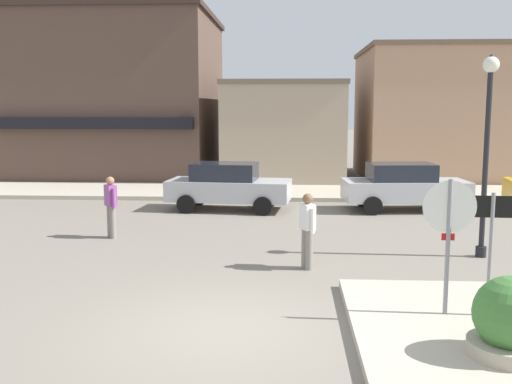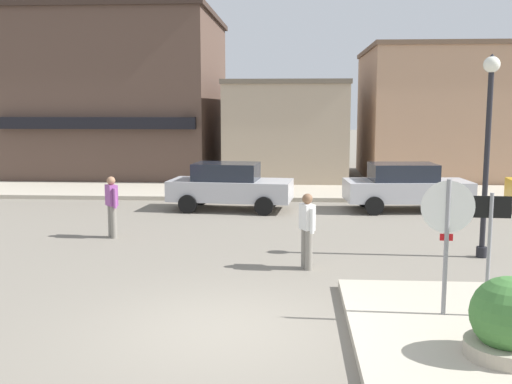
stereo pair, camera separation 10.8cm
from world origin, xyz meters
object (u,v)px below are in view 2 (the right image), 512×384
lamp_post (488,127)px  parked_car_second (406,186)px  parked_car_nearest (230,186)px  pedestrian_crossing_near (307,229)px  stop_sign (447,229)px  planter (508,327)px  one_way_sign (489,242)px  pedestrian_crossing_far (112,205)px

lamp_post → parked_car_second: (-0.62, 6.12, -2.15)m
parked_car_nearest → pedestrian_crossing_near: size_ratio=2.58×
lamp_post → parked_car_nearest: 8.97m
stop_sign → planter: (0.43, -1.60, -0.96)m
planter → lamp_post: (1.47, 5.92, 2.40)m
one_way_sign → pedestrian_crossing_far: bearing=143.0°
one_way_sign → planter: (-0.21, -1.57, -0.77)m
pedestrian_crossing_far → planter: bearing=-44.5°
planter → parked_car_second: size_ratio=0.30×
stop_sign → pedestrian_crossing_far: size_ratio=1.43×
planter → pedestrian_crossing_near: size_ratio=0.76×
lamp_post → planter: bearing=-103.9°
planter → parked_car_nearest: (-4.94, 11.82, 0.25)m
pedestrian_crossing_near → lamp_post: bearing=17.3°
one_way_sign → lamp_post: (1.26, 4.35, 1.63)m
pedestrian_crossing_near → parked_car_second: bearing=65.4°
stop_sign → pedestrian_crossing_near: stop_sign is taller
parked_car_nearest → pedestrian_crossing_far: (-2.60, -4.41, 0.06)m
planter → lamp_post: size_ratio=0.27×
one_way_sign → parked_car_second: bearing=86.5°
pedestrian_crossing_far → pedestrian_crossing_near: bearing=-28.6°
planter → pedestrian_crossing_near: pedestrian_crossing_near is taller
lamp_post → stop_sign: bearing=-113.8°
lamp_post → parked_car_nearest: (-6.40, 5.90, -2.15)m
lamp_post → pedestrian_crossing_near: (-4.00, -1.24, -2.09)m
one_way_sign → planter: one_way_sign is taller
stop_sign → one_way_sign: (0.64, -0.04, -0.19)m
lamp_post → pedestrian_crossing_far: bearing=170.6°
parked_car_nearest → pedestrian_crossing_near: bearing=-71.4°
planter → pedestrian_crossing_near: (-2.53, 4.67, 0.31)m
pedestrian_crossing_far → parked_car_nearest: bearing=59.4°
pedestrian_crossing_near → pedestrian_crossing_far: bearing=151.4°
one_way_sign → pedestrian_crossing_far: size_ratio=1.30×
one_way_sign → planter: size_ratio=1.71×
stop_sign → lamp_post: lamp_post is taller
planter → pedestrian_crossing_far: (-7.54, 7.41, 0.31)m
lamp_post → pedestrian_crossing_far: 9.37m
stop_sign → pedestrian_crossing_far: 9.20m
parked_car_nearest → pedestrian_crossing_near: pedestrian_crossing_near is taller
stop_sign → one_way_sign: 0.67m
parked_car_second → pedestrian_crossing_far: 9.59m
planter → parked_car_second: 12.08m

